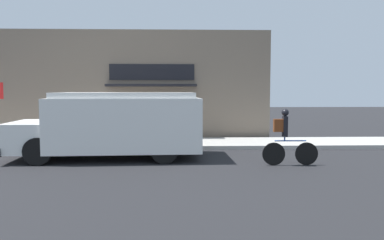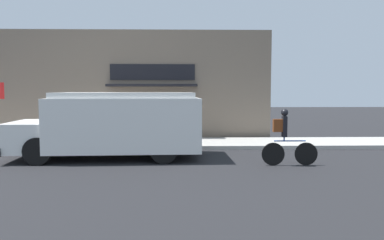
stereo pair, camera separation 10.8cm
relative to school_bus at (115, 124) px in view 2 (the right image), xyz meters
name	(u,v)px [view 2 (the right image)]	position (x,y,z in m)	size (l,w,h in m)	color
ground_plane	(85,151)	(-1.34, 1.47, -1.09)	(70.00, 70.00, 0.00)	#232326
sidewalk	(94,144)	(-1.34, 2.70, -1.02)	(28.00, 2.46, 0.15)	#ADAAA3
storefront	(103,85)	(-1.28, 4.30, 1.26)	(14.49, 0.80, 4.69)	#756656
school_bus	(115,124)	(0.00, 0.00, 0.00)	(5.91, 2.86, 2.07)	white
cyclist	(286,138)	(5.04, -1.32, -0.30)	(1.60, 0.21, 1.62)	black
trash_bin	(43,130)	(-3.35, 2.94, -0.51)	(0.51, 0.51, 0.87)	slate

